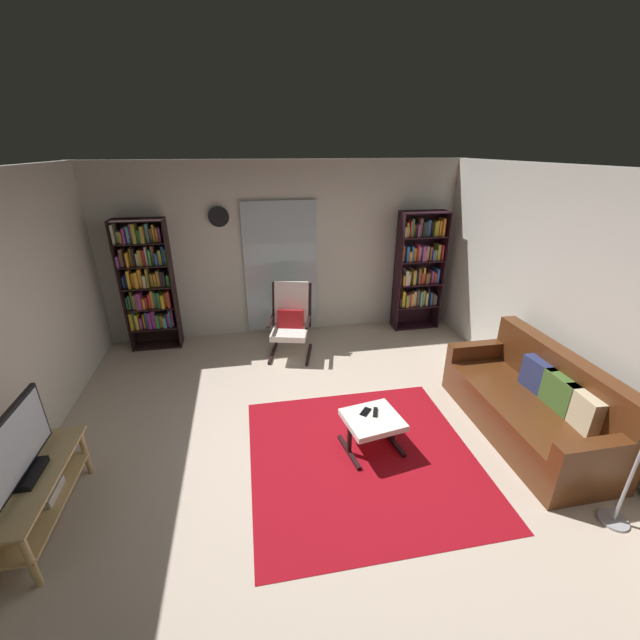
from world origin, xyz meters
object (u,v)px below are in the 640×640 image
(television, at_px, (16,450))
(wall_clock, at_px, (219,217))
(cell_phone, at_px, (365,412))
(bookshelf_near_tv, at_px, (147,282))
(bookshelf_near_sofa, at_px, (418,267))
(ottoman, at_px, (372,423))
(lounge_armchair, at_px, (291,318))
(leather_sofa, at_px, (533,405))
(tv_stand, at_px, (34,493))
(tv_remote, at_px, (375,412))

(television, height_order, wall_clock, wall_clock)
(television, bearing_deg, cell_phone, 9.36)
(bookshelf_near_tv, height_order, wall_clock, wall_clock)
(cell_phone, bearing_deg, bookshelf_near_sofa, 98.70)
(cell_phone, bearing_deg, ottoman, -22.48)
(lounge_armchair, relative_size, cell_phone, 7.30)
(bookshelf_near_sofa, height_order, ottoman, bookshelf_near_sofa)
(bookshelf_near_sofa, distance_m, leather_sofa, 2.85)
(tv_stand, relative_size, cell_phone, 8.18)
(lounge_armchair, bearing_deg, leather_sofa, -44.74)
(bookshelf_near_sofa, height_order, cell_phone, bookshelf_near_sofa)
(television, relative_size, wall_clock, 3.01)
(television, distance_m, cell_phone, 2.83)
(tv_stand, bearing_deg, bookshelf_near_tv, 84.00)
(ottoman, xyz_separation_m, wall_clock, (-1.43, 2.90, 1.54))
(tv_remote, bearing_deg, bookshelf_near_tv, 153.94)
(bookshelf_near_tv, bearing_deg, bookshelf_near_sofa, -0.30)
(bookshelf_near_tv, xyz_separation_m, bookshelf_near_sofa, (4.06, -0.02, 0.00))
(leather_sofa, height_order, wall_clock, wall_clock)
(wall_clock, bearing_deg, bookshelf_near_sofa, -3.62)
(television, relative_size, cell_phone, 6.24)
(lounge_armchair, xyz_separation_m, tv_remote, (0.58, -2.10, -0.15))
(bookshelf_near_sofa, relative_size, lounge_armchair, 1.84)
(tv_remote, distance_m, cell_phone, 0.09)
(bookshelf_near_sofa, bearing_deg, bookshelf_near_tv, 179.70)
(tv_stand, relative_size, television, 1.31)
(bookshelf_near_sofa, height_order, wall_clock, wall_clock)
(television, distance_m, bookshelf_near_sofa, 5.36)
(bookshelf_near_sofa, bearing_deg, cell_phone, -121.53)
(tv_stand, bearing_deg, wall_clock, 66.95)
(tv_stand, bearing_deg, cell_phone, 9.18)
(television, relative_size, bookshelf_near_tv, 0.46)
(leather_sofa, relative_size, lounge_armchair, 1.87)
(bookshelf_near_sofa, bearing_deg, wall_clock, 176.38)
(lounge_armchair, height_order, ottoman, lounge_armchair)
(bookshelf_near_tv, bearing_deg, cell_phone, -47.21)
(bookshelf_near_tv, height_order, lounge_armchair, bookshelf_near_tv)
(tv_stand, distance_m, ottoman, 2.84)
(wall_clock, bearing_deg, bookshelf_near_tv, -171.00)
(bookshelf_near_tv, relative_size, wall_clock, 6.48)
(tv_stand, xyz_separation_m, lounge_armchair, (2.28, 2.52, 0.21))
(bookshelf_near_sofa, bearing_deg, tv_remote, -119.81)
(bookshelf_near_tv, height_order, bookshelf_near_sofa, bookshelf_near_tv)
(television, xyz_separation_m, leather_sofa, (4.51, 0.32, -0.43))
(television, xyz_separation_m, cell_phone, (2.77, 0.46, -0.37))
(leather_sofa, bearing_deg, lounge_armchair, 135.26)
(television, bearing_deg, leather_sofa, 4.06)
(leather_sofa, xyz_separation_m, lounge_armchair, (-2.23, 2.21, 0.21))
(lounge_armchair, relative_size, tv_remote, 7.10)
(tv_stand, xyz_separation_m, tv_remote, (2.86, 0.42, 0.06))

